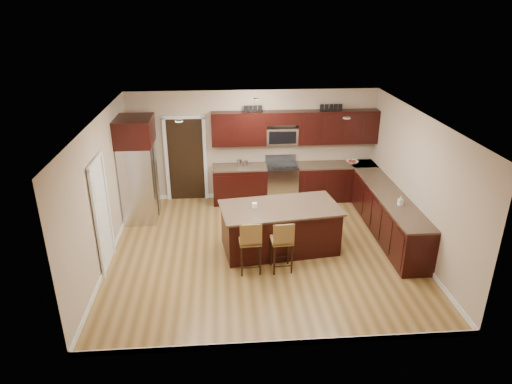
{
  "coord_description": "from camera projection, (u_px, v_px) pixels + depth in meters",
  "views": [
    {
      "loc": [
        -0.75,
        -7.93,
        4.66
      ],
      "look_at": [
        -0.11,
        0.4,
        1.11
      ],
      "focal_mm": 32.0,
      "sensor_mm": 36.0,
      "label": 1
    }
  ],
  "objects": [
    {
      "name": "floor_mat",
      "position": [
        306.0,
        210.0,
        10.91
      ],
      "size": [
        0.94,
        0.77,
        0.01
      ],
      "primitive_type": "cube",
      "rotation": [
        0.0,
        0.0,
        -0.32
      ],
      "color": "olive",
      "rests_on": "floor"
    },
    {
      "name": "canister_short",
      "position": [
        246.0,
        164.0,
        11.0
      ],
      "size": [
        0.11,
        0.11,
        0.14
      ],
      "primitive_type": "cylinder",
      "color": "silver",
      "rests_on": "base_cabinets"
    },
    {
      "name": "island",
      "position": [
        280.0,
        229.0,
        9.08
      ],
      "size": [
        2.43,
        1.49,
        0.92
      ],
      "rotation": [
        0.0,
        0.0,
        0.13
      ],
      "color": "black",
      "rests_on": "floor"
    },
    {
      "name": "soap_bottle",
      "position": [
        401.0,
        201.0,
        8.92
      ],
      "size": [
        0.09,
        0.09,
        0.19
      ],
      "primitive_type": "imported",
      "rotation": [
        0.0,
        0.0,
        0.07
      ],
      "color": "#B2B2B2",
      "rests_on": "base_cabinets"
    },
    {
      "name": "doorway",
      "position": [
        186.0,
        160.0,
        11.14
      ],
      "size": [
        0.85,
        0.03,
        2.06
      ],
      "primitive_type": "cube",
      "color": "black",
      "rests_on": "floor"
    },
    {
      "name": "range",
      "position": [
        282.0,
        182.0,
        11.27
      ],
      "size": [
        0.76,
        0.64,
        1.11
      ],
      "color": "silver",
      "rests_on": "floor"
    },
    {
      "name": "fruit_bowl",
      "position": [
        352.0,
        162.0,
        11.2
      ],
      "size": [
        0.32,
        0.32,
        0.07
      ],
      "primitive_type": "imported",
      "rotation": [
        0.0,
        0.0,
        0.1
      ],
      "color": "silver",
      "rests_on": "base_cabinets"
    },
    {
      "name": "base_cabinets",
      "position": [
        340.0,
        198.0,
        10.43
      ],
      "size": [
        4.02,
        3.96,
        0.92
      ],
      "color": "black",
      "rests_on": "floor"
    },
    {
      "name": "canister_tall",
      "position": [
        240.0,
        163.0,
        10.98
      ],
      "size": [
        0.12,
        0.12,
        0.18
      ],
      "primitive_type": "cylinder",
      "color": "silver",
      "rests_on": "base_cabinets"
    },
    {
      "name": "microwave",
      "position": [
        282.0,
        136.0,
        10.96
      ],
      "size": [
        0.76,
        0.31,
        0.4
      ],
      "primitive_type": "cube",
      "color": "silver",
      "rests_on": "upper_cabinets"
    },
    {
      "name": "refrigerator",
      "position": [
        138.0,
        169.0,
        10.05
      ],
      "size": [
        0.79,
        0.94,
        2.35
      ],
      "color": "silver",
      "rests_on": "floor"
    },
    {
      "name": "wall_right",
      "position": [
        417.0,
        184.0,
        8.84
      ],
      "size": [
        0.0,
        5.5,
        5.5
      ],
      "primitive_type": "plane",
      "rotation": [
        1.57,
        0.0,
        -1.57
      ],
      "color": "tan",
      "rests_on": "floor"
    },
    {
      "name": "letter_decor",
      "position": [
        292.0,
        108.0,
        10.69
      ],
      "size": [
        2.2,
        0.03,
        0.15
      ],
      "primitive_type": null,
      "color": "black",
      "rests_on": "upper_cabinets"
    },
    {
      "name": "upper_cabinets",
      "position": [
        297.0,
        127.0,
        10.88
      ],
      "size": [
        4.0,
        0.33,
        0.8
      ],
      "color": "black",
      "rests_on": "wall_back"
    },
    {
      "name": "pantry_door",
      "position": [
        102.0,
        216.0,
        8.27
      ],
      "size": [
        0.03,
        0.8,
        2.04
      ],
      "primitive_type": "cube",
      "color": "white",
      "rests_on": "floor"
    },
    {
      "name": "ceiling",
      "position": [
        264.0,
        118.0,
        8.1
      ],
      "size": [
        6.0,
        6.0,
        0.0
      ],
      "primitive_type": "plane",
      "rotation": [
        3.14,
        0.0,
        0.0
      ],
      "color": "silver",
      "rests_on": "wall_back"
    },
    {
      "name": "stool_left",
      "position": [
        250.0,
        241.0,
        8.17
      ],
      "size": [
        0.41,
        0.41,
        1.05
      ],
      "rotation": [
        0.0,
        0.0,
        0.05
      ],
      "color": "olive",
      "rests_on": "floor"
    },
    {
      "name": "stool_mid",
      "position": [
        282.0,
        241.0,
        8.22
      ],
      "size": [
        0.41,
        0.41,
        1.02
      ],
      "rotation": [
        0.0,
        0.0,
        0.07
      ],
      "color": "olive",
      "rests_on": "floor"
    },
    {
      "name": "wall_left",
      "position": [
        102.0,
        193.0,
        8.41
      ],
      "size": [
        0.0,
        5.5,
        5.5
      ],
      "primitive_type": "plane",
      "rotation": [
        1.57,
        0.0,
        1.57
      ],
      "color": "tan",
      "rests_on": "floor"
    },
    {
      "name": "island_jar",
      "position": [
        255.0,
        205.0,
        8.83
      ],
      "size": [
        0.1,
        0.1,
        0.1
      ],
      "primitive_type": "cylinder",
      "color": "white",
      "rests_on": "island"
    },
    {
      "name": "wall_back",
      "position": [
        253.0,
        145.0,
        11.15
      ],
      "size": [
        6.0,
        0.0,
        6.0
      ],
      "primitive_type": "plane",
      "rotation": [
        1.57,
        0.0,
        0.0
      ],
      "color": "tan",
      "rests_on": "floor"
    },
    {
      "name": "floor",
      "position": [
        263.0,
        250.0,
        9.15
      ],
      "size": [
        6.0,
        6.0,
        0.0
      ],
      "primitive_type": "plane",
      "color": "olive",
      "rests_on": "ground"
    }
  ]
}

